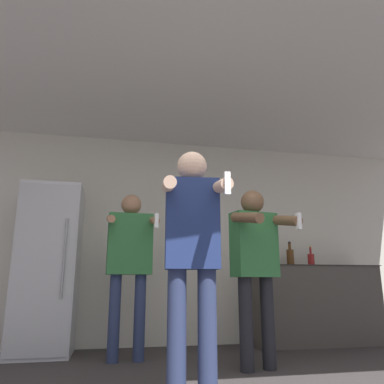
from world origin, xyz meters
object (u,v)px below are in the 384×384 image
(refrigerator, at_px, (48,268))
(bottle_tall_gin, at_px, (290,256))
(bottle_red_label, at_px, (274,255))
(bottle_brown_liquor, at_px, (311,259))
(person_spectator_back, at_px, (130,255))
(person_man_side, at_px, (255,257))
(person_woman_foreground, at_px, (192,247))

(refrigerator, height_order, bottle_tall_gin, refrigerator)
(bottle_red_label, bearing_deg, bottle_tall_gin, -0.00)
(refrigerator, xyz_separation_m, bottle_brown_liquor, (3.16, 0.08, 0.14))
(bottle_red_label, bearing_deg, refrigerator, -178.38)
(refrigerator, xyz_separation_m, person_spectator_back, (0.84, -0.49, 0.11))
(refrigerator, bearing_deg, bottle_red_label, 1.62)
(bottle_red_label, height_order, bottle_tall_gin, bottle_red_label)
(person_spectator_back, bearing_deg, bottle_tall_gin, 15.57)
(person_man_side, distance_m, person_spectator_back, 1.27)
(bottle_brown_liquor, xyz_separation_m, bottle_red_label, (-0.50, 0.00, 0.05))
(bottle_tall_gin, relative_size, person_man_side, 0.19)
(person_woman_foreground, relative_size, person_spectator_back, 1.01)
(bottle_red_label, bearing_deg, person_man_side, -121.21)
(bottle_red_label, xyz_separation_m, person_man_side, (-0.71, -1.17, -0.11))
(bottle_red_label, distance_m, person_man_side, 1.37)
(person_man_side, relative_size, person_spectator_back, 0.97)
(bottle_brown_liquor, height_order, bottle_tall_gin, bottle_tall_gin)
(person_spectator_back, bearing_deg, person_woman_foreground, -75.32)
(person_man_side, bearing_deg, bottle_tall_gin, 51.78)
(refrigerator, relative_size, person_man_side, 1.12)
(bottle_brown_liquor, bearing_deg, person_spectator_back, -166.27)
(person_woman_foreground, bearing_deg, refrigerator, 122.83)
(refrigerator, distance_m, person_man_side, 2.24)
(refrigerator, bearing_deg, bottle_tall_gin, 1.50)
(bottle_red_label, height_order, person_spectator_back, person_spectator_back)
(bottle_tall_gin, xyz_separation_m, person_spectator_back, (-2.03, -0.57, -0.05))
(refrigerator, relative_size, person_woman_foreground, 1.08)
(bottle_tall_gin, bearing_deg, person_man_side, -128.22)
(person_woman_foreground, distance_m, person_man_side, 1.07)
(person_man_side, bearing_deg, bottle_red_label, 58.79)
(bottle_brown_liquor, relative_size, person_man_side, 0.16)
(refrigerator, bearing_deg, person_woman_foreground, -57.17)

